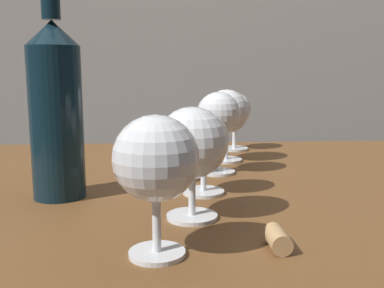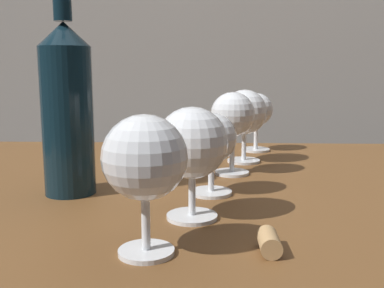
% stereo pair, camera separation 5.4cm
% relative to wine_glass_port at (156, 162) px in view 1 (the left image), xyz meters
% --- Properties ---
extents(dining_table, '(1.22, 0.81, 0.71)m').
position_rel_wine_glass_port_xyz_m(dining_table, '(0.10, 0.28, -0.19)').
color(dining_table, brown).
rests_on(dining_table, ground_plane).
extents(wine_glass_port, '(0.09, 0.09, 0.14)m').
position_rel_wine_glass_port_xyz_m(wine_glass_port, '(0.00, 0.00, 0.00)').
color(wine_glass_port, white).
rests_on(wine_glass_port, dining_table).
extents(wine_glass_white, '(0.09, 0.09, 0.14)m').
position_rel_wine_glass_port_xyz_m(wine_glass_white, '(0.04, 0.11, -0.00)').
color(wine_glass_white, white).
rests_on(wine_glass_white, dining_table).
extents(wine_glass_merlot, '(0.07, 0.07, 0.12)m').
position_rel_wine_glass_port_xyz_m(wine_glass_merlot, '(0.07, 0.22, -0.02)').
color(wine_glass_merlot, white).
rests_on(wine_glass_merlot, dining_table).
extents(wine_glass_amber, '(0.08, 0.08, 0.15)m').
position_rel_wine_glass_port_xyz_m(wine_glass_amber, '(0.10, 0.35, 0.01)').
color(wine_glass_amber, white).
rests_on(wine_glass_amber, dining_table).
extents(wine_glass_pinot, '(0.09, 0.09, 0.14)m').
position_rel_wine_glass_port_xyz_m(wine_glass_pinot, '(0.13, 0.45, 0.00)').
color(wine_glass_pinot, white).
rests_on(wine_glass_pinot, dining_table).
extents(wine_glass_empty, '(0.07, 0.07, 0.13)m').
position_rel_wine_glass_port_xyz_m(wine_glass_empty, '(0.17, 0.58, -0.01)').
color(wine_glass_empty, white).
rests_on(wine_glass_empty, dining_table).
extents(wine_bottle, '(0.08, 0.08, 0.34)m').
position_rel_wine_glass_port_xyz_m(wine_bottle, '(-0.14, 0.22, 0.04)').
color(wine_bottle, '#0F232D').
rests_on(wine_bottle, dining_table).
extents(cork, '(0.02, 0.04, 0.02)m').
position_rel_wine_glass_port_xyz_m(cork, '(0.13, 0.01, -0.09)').
color(cork, tan).
rests_on(cork, dining_table).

